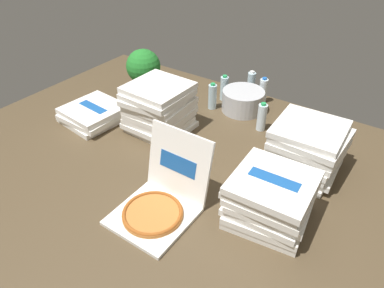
# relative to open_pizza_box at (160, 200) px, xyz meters

# --- Properties ---
(ground_plane) EXTENTS (3.20, 2.40, 0.02)m
(ground_plane) POSITION_rel_open_pizza_box_xyz_m (-0.14, 0.34, -0.08)
(ground_plane) COLOR #4C3D28
(open_pizza_box) EXTENTS (0.39, 0.48, 0.40)m
(open_pizza_box) POSITION_rel_open_pizza_box_xyz_m (0.00, 0.00, 0.00)
(open_pizza_box) COLOR white
(open_pizza_box) RESTS_ON ground_plane
(pizza_stack_left_far) EXTENTS (0.42, 0.41, 0.31)m
(pizza_stack_left_far) POSITION_rel_open_pizza_box_xyz_m (0.50, 0.78, 0.08)
(pizza_stack_left_far) COLOR white
(pizza_stack_left_far) RESTS_ON ground_plane
(pizza_stack_right_near) EXTENTS (0.44, 0.43, 0.12)m
(pizza_stack_right_near) POSITION_rel_open_pizza_box_xyz_m (-0.99, 0.44, -0.02)
(pizza_stack_right_near) COLOR white
(pizza_stack_right_near) RESTS_ON ground_plane
(pizza_stack_right_far) EXTENTS (0.44, 0.44, 0.27)m
(pizza_stack_right_far) POSITION_rel_open_pizza_box_xyz_m (0.49, 0.29, 0.06)
(pizza_stack_right_far) COLOR white
(pizza_stack_right_far) RESTS_ON ground_plane
(pizza_stack_left_near) EXTENTS (0.42, 0.43, 0.34)m
(pizza_stack_left_near) POSITION_rel_open_pizza_box_xyz_m (-0.51, 0.63, 0.10)
(pizza_stack_left_near) COLOR white
(pizza_stack_left_near) RESTS_ON ground_plane
(ice_bucket) EXTENTS (0.32, 0.32, 0.17)m
(ice_bucket) POSITION_rel_open_pizza_box_xyz_m (-0.15, 1.21, 0.01)
(ice_bucket) COLOR #B7BABF
(ice_bucket) RESTS_ON ground_plane
(water_bottle_0) EXTENTS (0.07, 0.07, 0.21)m
(water_bottle_0) POSITION_rel_open_pizza_box_xyz_m (0.09, 1.04, 0.03)
(water_bottle_0) COLOR silver
(water_bottle_0) RESTS_ON ground_plane
(water_bottle_1) EXTENTS (0.07, 0.07, 0.21)m
(water_bottle_1) POSITION_rel_open_pizza_box_xyz_m (-0.08, 1.42, 0.03)
(water_bottle_1) COLOR white
(water_bottle_1) RESTS_ON ground_plane
(water_bottle_2) EXTENTS (0.07, 0.07, 0.21)m
(water_bottle_2) POSITION_rel_open_pizza_box_xyz_m (-0.22, 1.48, 0.03)
(water_bottle_2) COLOR silver
(water_bottle_2) RESTS_ON ground_plane
(water_bottle_3) EXTENTS (0.07, 0.07, 0.21)m
(water_bottle_3) POSITION_rel_open_pizza_box_xyz_m (-0.36, 1.28, 0.03)
(water_bottle_3) COLOR silver
(water_bottle_3) RESTS_ON ground_plane
(water_bottle_4) EXTENTS (0.07, 0.07, 0.21)m
(water_bottle_4) POSITION_rel_open_pizza_box_xyz_m (-0.36, 1.10, 0.03)
(water_bottle_4) COLOR silver
(water_bottle_4) RESTS_ON ground_plane
(potted_plant) EXTENTS (0.28, 0.28, 0.39)m
(potted_plant) POSITION_rel_open_pizza_box_xyz_m (-0.96, 0.99, 0.13)
(potted_plant) COLOR #513323
(potted_plant) RESTS_ON ground_plane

